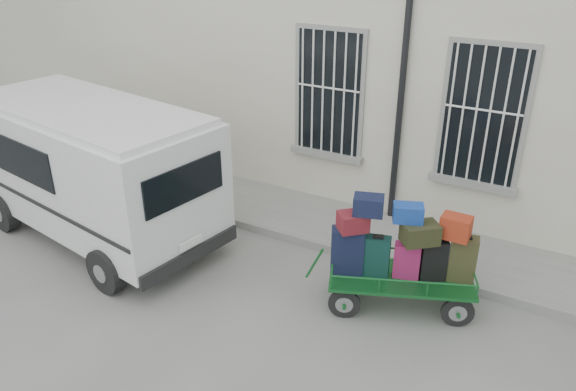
% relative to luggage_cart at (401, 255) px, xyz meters
% --- Properties ---
extents(ground, '(80.00, 80.00, 0.00)m').
position_rel_luggage_cart_xyz_m(ground, '(-1.91, -0.54, -0.87)').
color(ground, slate).
rests_on(ground, ground).
extents(building, '(24.00, 5.15, 6.00)m').
position_rel_luggage_cart_xyz_m(building, '(-1.91, 4.95, 2.13)').
color(building, beige).
rests_on(building, ground).
extents(sidewalk, '(24.00, 1.70, 0.15)m').
position_rel_luggage_cart_xyz_m(sidewalk, '(-1.91, 1.66, -0.79)').
color(sidewalk, gray).
rests_on(sidewalk, ground).
extents(luggage_cart, '(2.36, 1.59, 1.75)m').
position_rel_luggage_cart_xyz_m(luggage_cart, '(0.00, 0.00, 0.00)').
color(luggage_cart, black).
rests_on(luggage_cart, ground).
extents(van, '(4.97, 2.73, 2.38)m').
position_rel_luggage_cart_xyz_m(van, '(-5.27, -0.55, 0.49)').
color(van, silver).
rests_on(van, ground).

